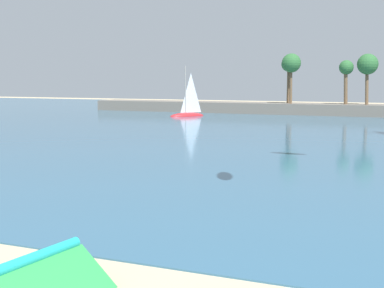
{
  "coord_description": "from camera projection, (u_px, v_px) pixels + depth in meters",
  "views": [
    {
      "loc": [
        8.0,
        -4.67,
        5.74
      ],
      "look_at": [
        0.55,
        13.15,
        3.38
      ],
      "focal_mm": 50.24,
      "sensor_mm": 36.0,
      "label": 1
    }
  ],
  "objects": [
    {
      "name": "sea",
      "position": [
        347.0,
        124.0,
        67.94
      ],
      "size": [
        220.0,
        111.8,
        0.06
      ],
      "primitive_type": "cube",
      "color": "#33607F",
      "rests_on": "ground"
    },
    {
      "name": "palm_headland",
      "position": [
        377.0,
        100.0,
        81.24
      ],
      "size": [
        90.31,
        6.03,
        13.4
      ],
      "color": "slate",
      "rests_on": "ground"
    },
    {
      "name": "folded_kite",
      "position": [
        22.0,
        275.0,
        13.43
      ],
      "size": [
        3.29,
        4.52,
        1.25
      ],
      "color": "green",
      "rests_on": "ground"
    },
    {
      "name": "sailboat_near_shore",
      "position": [
        188.0,
        111.0,
        81.1
      ],
      "size": [
        4.84,
        5.41,
        8.13
      ],
      "color": "red",
      "rests_on": "sea"
    }
  ]
}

